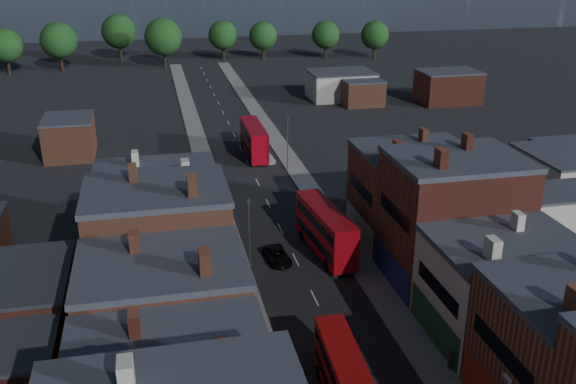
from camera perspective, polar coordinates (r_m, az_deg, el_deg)
name	(u,v)px	position (r m, az deg, el deg)	size (l,w,h in m)	color
pavement_west	(216,201)	(83.84, -6.41, -0.84)	(3.00, 200.00, 0.12)	gray
pavement_east	(313,194)	(85.95, 2.22, -0.14)	(3.00, 200.00, 0.12)	gray
lamp_post_2	(250,232)	(63.92, -3.44, -3.57)	(0.25, 0.70, 8.12)	slate
lamp_post_3	(288,140)	(93.32, -0.04, 4.67)	(0.25, 0.70, 8.12)	slate
bus_0	(344,376)	(48.41, 5.00, -16.02)	(2.91, 10.20, 4.36)	#AE0B09
bus_1	(325,229)	(69.12, 3.34, -3.32)	(3.89, 12.11, 5.14)	#B90A12
bus_2	(254,139)	(100.43, -3.04, 4.69)	(2.99, 11.64, 5.02)	#9D0613
car_2	(277,256)	(68.06, -0.95, -5.67)	(2.21, 4.80, 1.33)	black
car_3	(267,158)	(98.47, -1.86, 3.08)	(1.72, 4.24, 1.23)	silver
ped_1	(277,354)	(52.64, -0.99, -14.19)	(0.91, 0.50, 1.87)	#3B2217
ped_3	(450,359)	(53.71, 14.23, -14.23)	(1.01, 0.46, 1.72)	#5C594F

